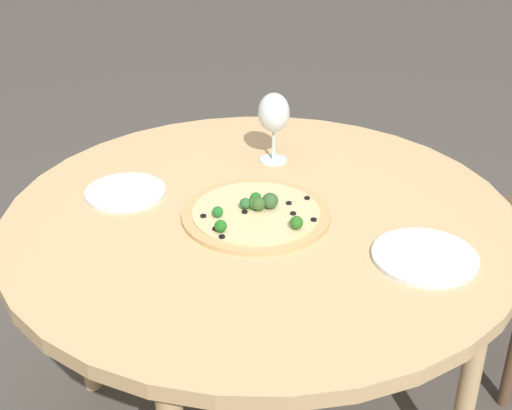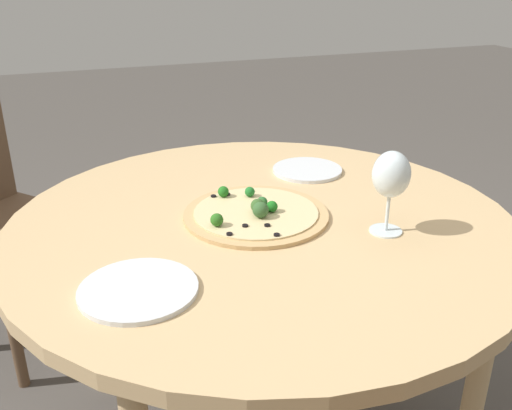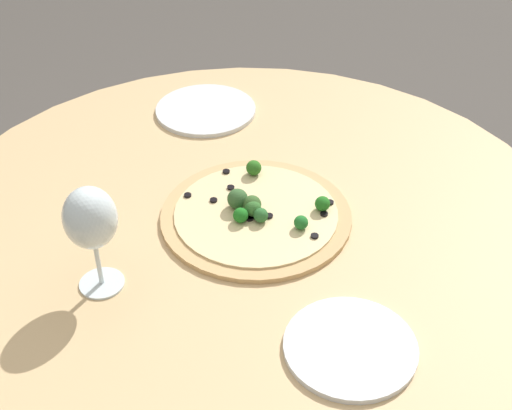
{
  "view_description": "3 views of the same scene",
  "coord_description": "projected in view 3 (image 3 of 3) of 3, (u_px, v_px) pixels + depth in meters",
  "views": [
    {
      "loc": [
        -1.3,
        0.66,
        1.53
      ],
      "look_at": [
        -0.01,
        0.02,
        0.73
      ],
      "focal_mm": 50.0,
      "sensor_mm": 36.0,
      "label": 1
    },
    {
      "loc": [
        -0.43,
        -1.15,
        1.28
      ],
      "look_at": [
        -0.01,
        0.02,
        0.73
      ],
      "focal_mm": 40.0,
      "sensor_mm": 36.0,
      "label": 2
    },
    {
      "loc": [
        0.94,
        0.37,
        1.52
      ],
      "look_at": [
        -0.01,
        0.02,
        0.73
      ],
      "focal_mm": 50.0,
      "sensor_mm": 36.0,
      "label": 3
    }
  ],
  "objects": [
    {
      "name": "wine_glass",
      "position": [
        91.0,
        220.0,
        1.09
      ],
      "size": [
        0.08,
        0.08,
        0.19
      ],
      "color": "silver",
      "rests_on": "dining_table"
    },
    {
      "name": "pizza",
      "position": [
        256.0,
        213.0,
        1.3
      ],
      "size": [
        0.35,
        0.35,
        0.05
      ],
      "color": "tan",
      "rests_on": "dining_table"
    },
    {
      "name": "dining_table",
      "position": [
        246.0,
        243.0,
        1.34
      ],
      "size": [
        1.21,
        1.21,
        0.7
      ],
      "color": "tan",
      "rests_on": "ground_plane"
    },
    {
      "name": "plate_near",
      "position": [
        206.0,
        110.0,
        1.61
      ],
      "size": [
        0.23,
        0.23,
        0.01
      ],
      "color": "silver",
      "rests_on": "dining_table"
    },
    {
      "name": "plate_far",
      "position": [
        350.0,
        347.0,
        1.05
      ],
      "size": [
        0.2,
        0.2,
        0.01
      ],
      "color": "silver",
      "rests_on": "dining_table"
    }
  ]
}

